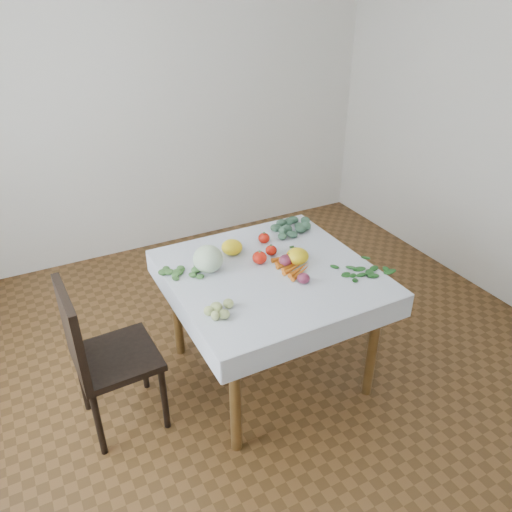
{
  "coord_description": "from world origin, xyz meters",
  "views": [
    {
      "loc": [
        -1.19,
        -2.11,
        2.25
      ],
      "look_at": [
        -0.04,
        0.09,
        0.82
      ],
      "focal_mm": 35.0,
      "sensor_mm": 36.0,
      "label": 1
    }
  ],
  "objects_px": {
    "cabbage": "(208,259)",
    "heirloom_back": "(232,247)",
    "chair": "(98,351)",
    "carrot_bunch": "(293,265)",
    "table": "(270,286)"
  },
  "relations": [
    {
      "from": "chair",
      "to": "heirloom_back",
      "type": "bearing_deg",
      "value": 15.34
    },
    {
      "from": "cabbage",
      "to": "carrot_bunch",
      "type": "bearing_deg",
      "value": -22.43
    },
    {
      "from": "cabbage",
      "to": "chair",
      "type": "bearing_deg",
      "value": -169.45
    },
    {
      "from": "chair",
      "to": "cabbage",
      "type": "height_order",
      "value": "chair"
    },
    {
      "from": "table",
      "to": "chair",
      "type": "distance_m",
      "value": 1.01
    },
    {
      "from": "cabbage",
      "to": "heirloom_back",
      "type": "height_order",
      "value": "cabbage"
    },
    {
      "from": "table",
      "to": "carrot_bunch",
      "type": "bearing_deg",
      "value": -7.9
    },
    {
      "from": "heirloom_back",
      "to": "carrot_bunch",
      "type": "bearing_deg",
      "value": -50.44
    },
    {
      "from": "heirloom_back",
      "to": "carrot_bunch",
      "type": "distance_m",
      "value": 0.39
    },
    {
      "from": "chair",
      "to": "carrot_bunch",
      "type": "distance_m",
      "value": 1.17
    },
    {
      "from": "table",
      "to": "chair",
      "type": "xyz_separation_m",
      "value": [
        -1.0,
        0.04,
        -0.12
      ]
    },
    {
      "from": "chair",
      "to": "carrot_bunch",
      "type": "height_order",
      "value": "chair"
    },
    {
      "from": "chair",
      "to": "cabbage",
      "type": "xyz_separation_m",
      "value": [
        0.69,
        0.13,
        0.3
      ]
    },
    {
      "from": "cabbage",
      "to": "carrot_bunch",
      "type": "relative_size",
      "value": 0.67
    },
    {
      "from": "cabbage",
      "to": "heirloom_back",
      "type": "bearing_deg",
      "value": 29.83
    }
  ]
}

